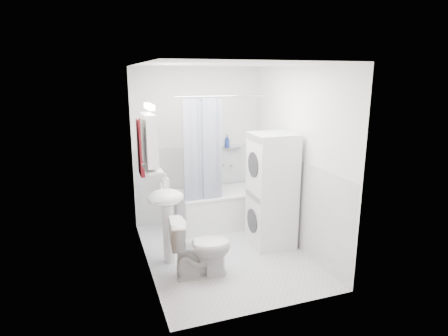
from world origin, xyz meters
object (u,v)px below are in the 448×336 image
object	(u,v)px
bathtub	(226,206)
sink	(166,209)
toilet	(201,247)
washer_dryer	(272,191)

from	to	relation	value
bathtub	sink	xyz separation A→B (m)	(-1.09, -0.89, 0.40)
bathtub	toilet	bearing A→B (deg)	-120.52
toilet	sink	bearing A→B (deg)	41.38
bathtub	washer_dryer	xyz separation A→B (m)	(0.34, -0.86, 0.47)
bathtub	toilet	xyz separation A→B (m)	(-0.78, -1.33, 0.04)
sink	bathtub	bearing A→B (deg)	39.42
washer_dryer	toilet	xyz separation A→B (m)	(-1.13, -0.47, -0.43)
sink	toilet	bearing A→B (deg)	-55.13
toilet	bathtub	bearing A→B (deg)	-24.01
sink	washer_dryer	bearing A→B (deg)	1.46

